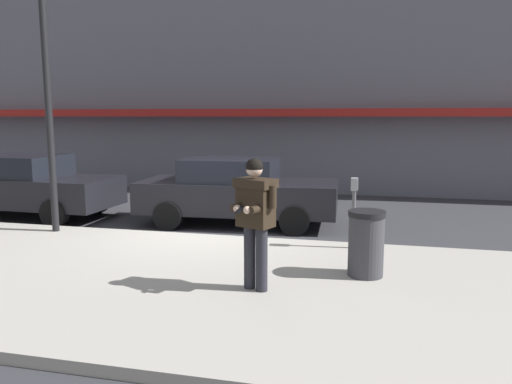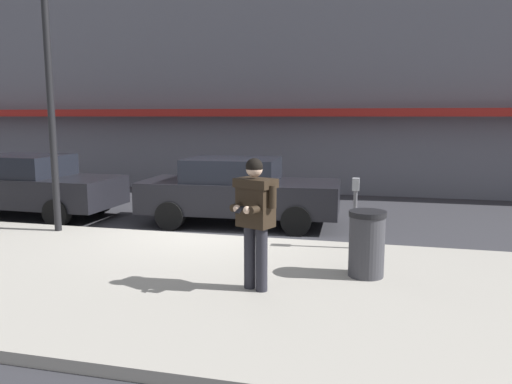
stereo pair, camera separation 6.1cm
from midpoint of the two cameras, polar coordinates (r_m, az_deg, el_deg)
ground_plane at (r=10.39m, az=-6.34°, el=-5.26°), size 80.00×80.00×0.00m
sidewalk at (r=7.47m, az=-6.47°, el=-10.29°), size 32.00×5.30×0.14m
curb_paint_line at (r=10.15m, az=-0.89°, el=-5.52°), size 28.00×0.12×0.01m
parked_sedan_near at (r=13.63m, az=-24.97°, el=0.69°), size 4.55×2.03×1.54m
parked_sedan_mid at (r=11.48m, az=-2.39°, el=0.15°), size 4.59×2.10×1.54m
man_texting_on_phone at (r=6.66m, az=-0.37°, el=-2.04°), size 0.61×0.65×1.81m
street_lamp_post at (r=10.92m, az=-22.93°, el=11.41°), size 0.36×0.36×4.88m
parking_meter at (r=9.02m, az=10.94°, el=-1.19°), size 0.12×0.18×1.27m
trash_bin at (r=7.56m, az=12.24°, el=-5.75°), size 0.55×0.55×0.98m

